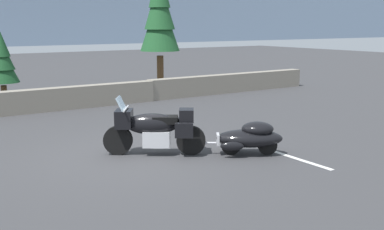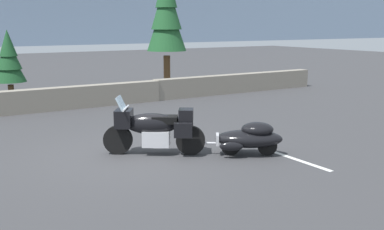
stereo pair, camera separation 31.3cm
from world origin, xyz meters
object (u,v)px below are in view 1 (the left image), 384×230
at_px(pine_tree_secondary, 2,59).
at_px(car_shaped_trailer, 250,137).
at_px(touring_motorcycle, 154,128).
at_px(pine_tree_tall, 160,12).

bearing_deg(pine_tree_secondary, car_shaped_trailer, -71.25).
height_order(car_shaped_trailer, pine_tree_secondary, pine_tree_secondary).
bearing_deg(touring_motorcycle, pine_tree_tall, 59.15).
xyz_separation_m(touring_motorcycle, pine_tree_secondary, (-1.43, 8.27, 1.09)).
bearing_deg(car_shaped_trailer, pine_tree_secondary, 108.75).
distance_m(car_shaped_trailer, pine_tree_tall, 10.74).
height_order(car_shaped_trailer, pine_tree_tall, pine_tree_tall).
relative_size(pine_tree_tall, pine_tree_secondary, 2.00).
distance_m(touring_motorcycle, car_shaped_trailer, 2.17).
bearing_deg(pine_tree_tall, pine_tree_secondary, -177.54).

